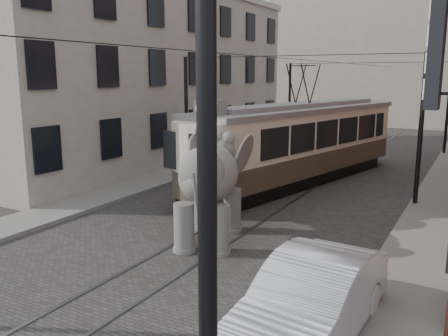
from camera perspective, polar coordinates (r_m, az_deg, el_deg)
The scene contains 10 objects.
ground at distance 16.17m, azimuth 0.49°, elevation -7.33°, with size 120.00×120.00×0.00m, color #3E3C3A.
tram_rails at distance 16.17m, azimuth 0.49°, elevation -7.29°, with size 1.54×80.00×0.02m, color slate, non-canonical shape.
sidewalk_right at distance 14.47m, azimuth 22.24°, elevation -10.17°, with size 2.00×60.00×0.15m, color slate.
sidewalk_left at distance 19.95m, azimuth -16.20°, elevation -3.96°, with size 2.00×60.00×0.15m, color slate.
stucco_building at distance 29.77m, azimuth -9.15°, elevation 10.80°, with size 7.00×24.00×10.00m, color gray.
distant_block at distance 54.01m, azimuth 21.68°, elevation 12.42°, with size 28.00×10.00×14.00m, color gray.
catenary at distance 20.06m, azimuth 6.84°, elevation 5.00°, with size 11.00×30.20×6.00m, color black, non-canonical shape.
tram at distance 22.88m, azimuth 9.39°, elevation 5.21°, with size 2.92×14.16×5.62m, color beige, non-canonical shape.
elephant at distance 14.59m, azimuth -1.79°, elevation -2.73°, with size 2.94×5.33×3.26m, color #615F5A, non-canonical shape.
parked_car at distance 9.66m, azimuth 10.53°, elevation -15.51°, with size 1.77×5.05×1.66m, color #B1B1B6.
Camera 1 is at (7.30, -13.49, 5.14)m, focal length 37.76 mm.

